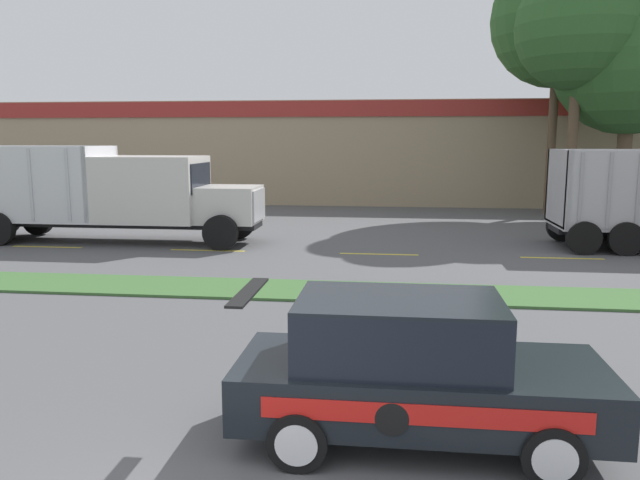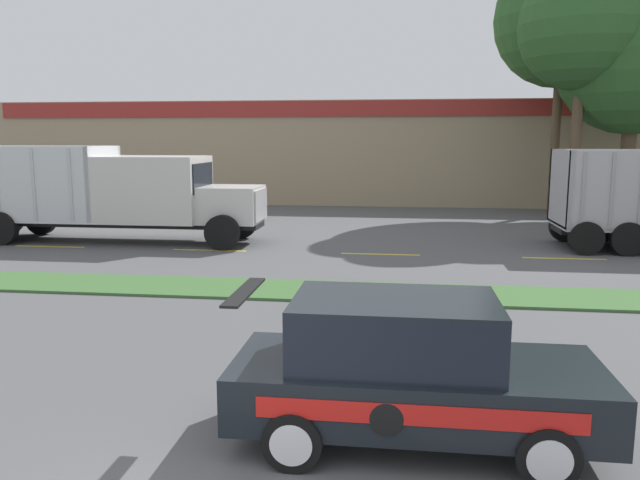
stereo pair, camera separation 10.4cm
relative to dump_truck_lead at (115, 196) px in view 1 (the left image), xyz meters
The scene contains 11 objects.
grass_verge 10.09m from the dump_truck_lead, 38.56° to the right, with size 120.00×1.88×0.06m, color #3D6633.
centre_line_3 2.72m from the dump_truck_lead, 144.93° to the right, with size 2.40×0.14×0.01m, color yellow.
centre_line_4 4.11m from the dump_truck_lead, 19.67° to the right, with size 2.40×0.14×0.01m, color yellow.
centre_line_5 9.20m from the dump_truck_lead, ahead, with size 2.40×0.14×0.01m, color yellow.
centre_line_6 14.52m from the dump_truck_lead, ahead, with size 2.40×0.14×0.01m, color yellow.
dump_truck_lead is the anchor object (origin of this frame).
rally_car 16.37m from the dump_truck_lead, 53.73° to the right, with size 4.21×1.86×1.74m.
store_building_backdrop 20.30m from the dump_truck_lead, 64.59° to the left, with size 43.94×12.10×5.46m.
tree_behind_left 21.01m from the dump_truck_lead, 31.67° to the left, with size 6.04×6.04×13.31m.
tree_behind_centre 19.91m from the dump_truck_lead, 24.94° to the left, with size 5.28×5.28×12.05m.
tree_behind_right 22.05m from the dump_truck_lead, 24.34° to the left, with size 6.63×6.63×11.94m.
Camera 1 is at (1.64, -4.50, 3.49)m, focal length 35.00 mm.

